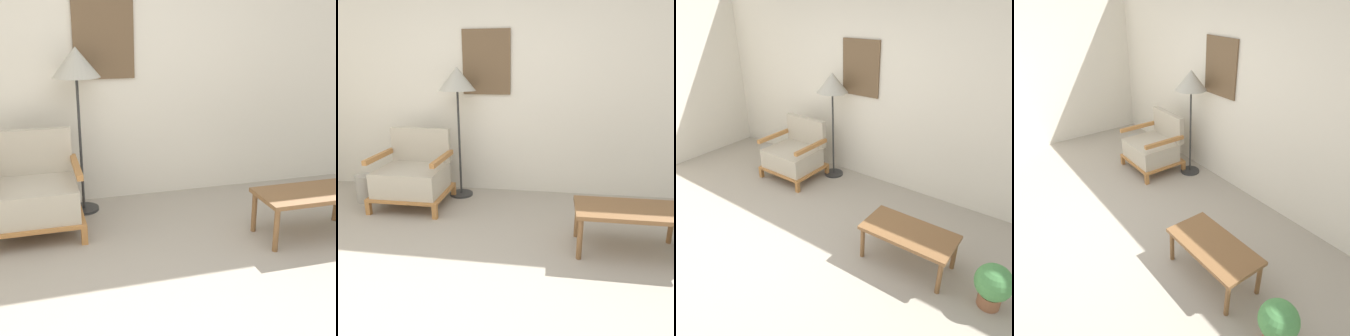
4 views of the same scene
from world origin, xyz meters
TOP-DOWN VIEW (x-y plane):
  - ground_plane at (0.00, 0.00)m, footprint 14.00×14.00m
  - wall_back at (-0.00, 2.31)m, footprint 8.00×0.09m
  - wall_left at (-2.80, 0.50)m, footprint 0.06×8.00m
  - armchair at (-0.97, 1.66)m, footprint 0.78×0.68m
  - floor_lamp at (-0.53, 2.02)m, footprint 0.42×0.42m
  - coffee_table at (1.20, 0.96)m, footprint 0.88×0.46m
  - vase at (-1.56, 1.66)m, footprint 0.22×0.22m
  - potted_plant at (2.00, 0.91)m, footprint 0.31×0.31m

SIDE VIEW (x-z plane):
  - ground_plane at x=0.00m, z-range 0.00..0.00m
  - vase at x=-1.56m, z-range 0.00..0.31m
  - potted_plant at x=2.00m, z-range 0.03..0.45m
  - coffee_table at x=1.20m, z-range 0.14..0.53m
  - armchair at x=-0.97m, z-range -0.08..0.75m
  - floor_lamp at x=-0.53m, z-range 0.56..2.06m
  - wall_left at x=-2.80m, z-range 0.00..2.70m
  - wall_back at x=0.00m, z-range 0.00..2.70m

